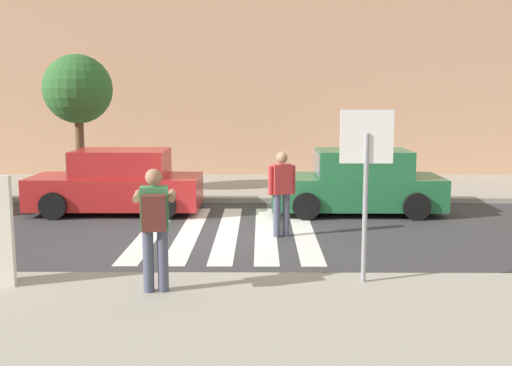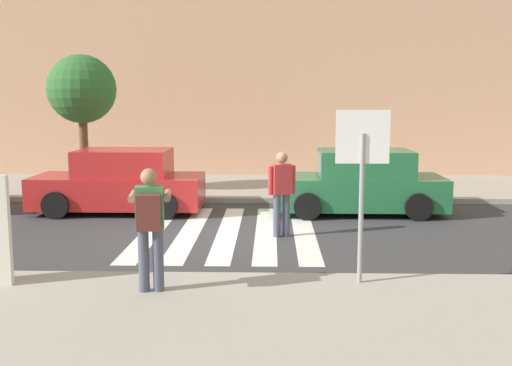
{
  "view_description": "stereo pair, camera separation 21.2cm",
  "coord_description": "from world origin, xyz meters",
  "px_view_note": "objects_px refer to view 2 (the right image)",
  "views": [
    {
      "loc": [
        0.7,
        -12.14,
        2.84
      ],
      "look_at": [
        0.6,
        -0.2,
        1.1
      ],
      "focal_mm": 42.0,
      "sensor_mm": 36.0,
      "label": 1
    },
    {
      "loc": [
        0.91,
        -12.13,
        2.84
      ],
      "look_at": [
        0.6,
        -0.2,
        1.1
      ],
      "focal_mm": 42.0,
      "sensor_mm": 36.0,
      "label": 2
    }
  ],
  "objects_px": {
    "stop_sign": "(362,158)",
    "parked_car_red": "(120,183)",
    "pedestrian_crossing": "(282,189)",
    "parked_car_green": "(360,184)",
    "photographer_with_backpack": "(150,219)",
    "street_tree_west": "(82,90)"
  },
  "relations": [
    {
      "from": "stop_sign",
      "to": "parked_car_red",
      "type": "relative_size",
      "value": 0.61
    },
    {
      "from": "pedestrian_crossing",
      "to": "parked_car_green",
      "type": "xyz_separation_m",
      "value": [
        1.94,
        2.5,
        -0.25
      ]
    },
    {
      "from": "photographer_with_backpack",
      "to": "parked_car_red",
      "type": "relative_size",
      "value": 0.42
    },
    {
      "from": "stop_sign",
      "to": "pedestrian_crossing",
      "type": "xyz_separation_m",
      "value": [
        -1.08,
        3.43,
        -0.99
      ]
    },
    {
      "from": "photographer_with_backpack",
      "to": "pedestrian_crossing",
      "type": "relative_size",
      "value": 1.0
    },
    {
      "from": "parked_car_red",
      "to": "street_tree_west",
      "type": "distance_m",
      "value": 3.44
    },
    {
      "from": "parked_car_green",
      "to": "street_tree_west",
      "type": "bearing_deg",
      "value": 164.18
    },
    {
      "from": "parked_car_green",
      "to": "street_tree_west",
      "type": "height_order",
      "value": "street_tree_west"
    },
    {
      "from": "photographer_with_backpack",
      "to": "street_tree_west",
      "type": "height_order",
      "value": "street_tree_west"
    },
    {
      "from": "photographer_with_backpack",
      "to": "street_tree_west",
      "type": "distance_m",
      "value": 9.43
    },
    {
      "from": "stop_sign",
      "to": "parked_car_red",
      "type": "xyz_separation_m",
      "value": [
        -5.0,
        5.93,
        -1.24
      ]
    },
    {
      "from": "photographer_with_backpack",
      "to": "parked_car_green",
      "type": "xyz_separation_m",
      "value": [
        3.81,
        6.44,
        -0.44
      ]
    },
    {
      "from": "stop_sign",
      "to": "street_tree_west",
      "type": "xyz_separation_m",
      "value": [
        -6.53,
        8.02,
        1.03
      ]
    },
    {
      "from": "street_tree_west",
      "to": "stop_sign",
      "type": "bearing_deg",
      "value": -50.86
    },
    {
      "from": "parked_car_red",
      "to": "parked_car_green",
      "type": "height_order",
      "value": "same"
    },
    {
      "from": "photographer_with_backpack",
      "to": "pedestrian_crossing",
      "type": "distance_m",
      "value": 4.36
    },
    {
      "from": "stop_sign",
      "to": "photographer_with_backpack",
      "type": "xyz_separation_m",
      "value": [
        -2.96,
        -0.51,
        -0.8
      ]
    },
    {
      "from": "pedestrian_crossing",
      "to": "street_tree_west",
      "type": "distance_m",
      "value": 7.41
    },
    {
      "from": "parked_car_green",
      "to": "parked_car_red",
      "type": "bearing_deg",
      "value": 180.0
    },
    {
      "from": "pedestrian_crossing",
      "to": "photographer_with_backpack",
      "type": "bearing_deg",
      "value": -115.49
    },
    {
      "from": "stop_sign",
      "to": "pedestrian_crossing",
      "type": "height_order",
      "value": "stop_sign"
    },
    {
      "from": "stop_sign",
      "to": "parked_car_green",
      "type": "bearing_deg",
      "value": 81.78
    }
  ]
}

